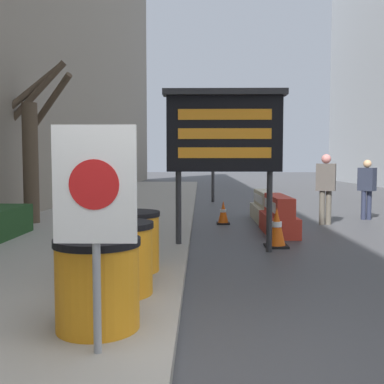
{
  "coord_description": "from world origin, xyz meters",
  "views": [
    {
      "loc": [
        0.2,
        -2.98,
        1.57
      ],
      "look_at": [
        0.03,
        6.08,
        0.94
      ],
      "focal_mm": 42.0,
      "sensor_mm": 36.0,
      "label": 1
    }
  ],
  "objects_px": {
    "barrel_drum_foreground": "(98,283)",
    "traffic_light_near_curb": "(213,123)",
    "jersey_barrier_cream": "(265,208)",
    "warning_sign": "(95,199)",
    "pedestrian_passerby": "(367,184)",
    "barrel_drum_back": "(132,241)",
    "pedestrian_worker": "(326,183)",
    "jersey_barrier_red_striped": "(279,217)",
    "traffic_cone_near": "(276,228)",
    "traffic_cone_mid": "(223,213)",
    "message_board": "(224,133)",
    "barrel_drum_middle": "(120,258)"
  },
  "relations": [
    {
      "from": "warning_sign",
      "to": "pedestrian_passerby",
      "type": "distance_m",
      "value": 10.21
    },
    {
      "from": "barrel_drum_foreground",
      "to": "jersey_barrier_cream",
      "type": "bearing_deg",
      "value": 72.19
    },
    {
      "from": "traffic_cone_mid",
      "to": "jersey_barrier_red_striped",
      "type": "bearing_deg",
      "value": -51.95
    },
    {
      "from": "traffic_cone_mid",
      "to": "pedestrian_passerby",
      "type": "height_order",
      "value": "pedestrian_passerby"
    },
    {
      "from": "jersey_barrier_cream",
      "to": "traffic_light_near_curb",
      "type": "height_order",
      "value": "traffic_light_near_curb"
    },
    {
      "from": "barrel_drum_foreground",
      "to": "traffic_cone_near",
      "type": "relative_size",
      "value": 1.06
    },
    {
      "from": "traffic_light_near_curb",
      "to": "pedestrian_passerby",
      "type": "relative_size",
      "value": 2.59
    },
    {
      "from": "jersey_barrier_cream",
      "to": "traffic_light_near_curb",
      "type": "relative_size",
      "value": 0.49
    },
    {
      "from": "jersey_barrier_cream",
      "to": "pedestrian_worker",
      "type": "height_order",
      "value": "pedestrian_worker"
    },
    {
      "from": "barrel_drum_middle",
      "to": "jersey_barrier_cream",
      "type": "height_order",
      "value": "barrel_drum_middle"
    },
    {
      "from": "message_board",
      "to": "traffic_light_near_curb",
      "type": "distance_m",
      "value": 9.47
    },
    {
      "from": "warning_sign",
      "to": "pedestrian_worker",
      "type": "relative_size",
      "value": 0.97
    },
    {
      "from": "barrel_drum_foreground",
      "to": "barrel_drum_back",
      "type": "distance_m",
      "value": 2.02
    },
    {
      "from": "warning_sign",
      "to": "pedestrian_passerby",
      "type": "bearing_deg",
      "value": 59.32
    },
    {
      "from": "barrel_drum_back",
      "to": "pedestrian_passerby",
      "type": "xyz_separation_m",
      "value": [
        5.33,
        6.24,
        0.42
      ]
    },
    {
      "from": "barrel_drum_middle",
      "to": "pedestrian_worker",
      "type": "height_order",
      "value": "pedestrian_worker"
    },
    {
      "from": "traffic_light_near_curb",
      "to": "pedestrian_passerby",
      "type": "xyz_separation_m",
      "value": [
        3.95,
        -5.08,
        -2.06
      ]
    },
    {
      "from": "barrel_drum_foreground",
      "to": "barrel_drum_middle",
      "type": "bearing_deg",
      "value": 89.63
    },
    {
      "from": "traffic_cone_mid",
      "to": "pedestrian_passerby",
      "type": "distance_m",
      "value": 4.03
    },
    {
      "from": "jersey_barrier_red_striped",
      "to": "traffic_cone_near",
      "type": "xyz_separation_m",
      "value": [
        -0.31,
        -1.55,
        -0.0
      ]
    },
    {
      "from": "barrel_drum_foreground",
      "to": "traffic_light_near_curb",
      "type": "xyz_separation_m",
      "value": [
        1.36,
        13.35,
        2.47
      ]
    },
    {
      "from": "barrel_drum_back",
      "to": "traffic_light_near_curb",
      "type": "distance_m",
      "value": 11.68
    },
    {
      "from": "traffic_cone_near",
      "to": "jersey_barrier_cream",
      "type": "bearing_deg",
      "value": 85.18
    },
    {
      "from": "traffic_light_near_curb",
      "to": "pedestrian_worker",
      "type": "height_order",
      "value": "traffic_light_near_curb"
    },
    {
      "from": "barrel_drum_middle",
      "to": "traffic_cone_near",
      "type": "xyz_separation_m",
      "value": [
        2.26,
        3.36,
        -0.17
      ]
    },
    {
      "from": "barrel_drum_middle",
      "to": "pedestrian_worker",
      "type": "relative_size",
      "value": 0.45
    },
    {
      "from": "warning_sign",
      "to": "traffic_cone_mid",
      "type": "height_order",
      "value": "warning_sign"
    },
    {
      "from": "pedestrian_passerby",
      "to": "barrel_drum_back",
      "type": "bearing_deg",
      "value": -84.0
    },
    {
      "from": "barrel_drum_middle",
      "to": "pedestrian_passerby",
      "type": "height_order",
      "value": "pedestrian_passerby"
    },
    {
      "from": "jersey_barrier_red_striped",
      "to": "traffic_light_near_curb",
      "type": "distance_m",
      "value": 7.98
    },
    {
      "from": "barrel_drum_middle",
      "to": "warning_sign",
      "type": "bearing_deg",
      "value": -86.15
    },
    {
      "from": "barrel_drum_middle",
      "to": "pedestrian_passerby",
      "type": "bearing_deg",
      "value": 53.81
    },
    {
      "from": "pedestrian_worker",
      "to": "traffic_cone_mid",
      "type": "bearing_deg",
      "value": -160.14
    },
    {
      "from": "pedestrian_passerby",
      "to": "message_board",
      "type": "bearing_deg",
      "value": -86.45
    },
    {
      "from": "barrel_drum_foreground",
      "to": "barrel_drum_back",
      "type": "relative_size",
      "value": 1.0
    },
    {
      "from": "jersey_barrier_red_striped",
      "to": "pedestrian_passerby",
      "type": "distance_m",
      "value": 3.66
    },
    {
      "from": "traffic_cone_near",
      "to": "message_board",
      "type": "bearing_deg",
      "value": -156.1
    },
    {
      "from": "barrel_drum_middle",
      "to": "traffic_light_near_curb",
      "type": "distance_m",
      "value": 12.66
    },
    {
      "from": "barrel_drum_foreground",
      "to": "traffic_light_near_curb",
      "type": "distance_m",
      "value": 13.64
    },
    {
      "from": "barrel_drum_back",
      "to": "traffic_cone_mid",
      "type": "bearing_deg",
      "value": 74.63
    },
    {
      "from": "message_board",
      "to": "pedestrian_worker",
      "type": "bearing_deg",
      "value": 51.58
    },
    {
      "from": "pedestrian_worker",
      "to": "pedestrian_passerby",
      "type": "relative_size",
      "value": 1.08
    },
    {
      "from": "traffic_cone_near",
      "to": "traffic_cone_mid",
      "type": "height_order",
      "value": "traffic_cone_near"
    },
    {
      "from": "jersey_barrier_red_striped",
      "to": "pedestrian_worker",
      "type": "distance_m",
      "value": 2.08
    },
    {
      "from": "warning_sign",
      "to": "pedestrian_passerby",
      "type": "xyz_separation_m",
      "value": [
        5.21,
        8.78,
        -0.34
      ]
    },
    {
      "from": "barrel_drum_middle",
      "to": "pedestrian_worker",
      "type": "distance_m",
      "value": 7.45
    },
    {
      "from": "barrel_drum_middle",
      "to": "warning_sign",
      "type": "distance_m",
      "value": 1.7
    },
    {
      "from": "barrel_drum_back",
      "to": "traffic_light_near_curb",
      "type": "bearing_deg",
      "value": 83.06
    },
    {
      "from": "barrel_drum_foreground",
      "to": "traffic_cone_near",
      "type": "height_order",
      "value": "barrel_drum_foreground"
    },
    {
      "from": "traffic_cone_near",
      "to": "traffic_cone_mid",
      "type": "bearing_deg",
      "value": 105.3
    }
  ]
}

